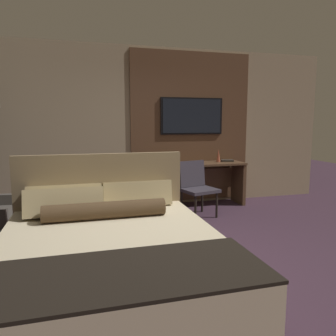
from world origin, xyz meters
The scene contains 9 objects.
ground_plane centered at (0.00, 0.00, 0.00)m, with size 16.00×16.00×0.00m, color #3D2838.
wall_back_tv_panel centered at (0.12, 2.59, 1.40)m, with size 7.20×0.09×2.80m.
bed centered at (-0.84, -0.41, 0.33)m, with size 1.87×2.23×1.15m.
desk centered at (0.94, 2.30, 0.52)m, with size 1.74×0.53×0.78m.
tv centered at (0.94, 2.52, 1.61)m, with size 1.17×0.04×0.66m.
desk_chair centered at (0.73, 1.71, 0.52)m, with size 0.62×0.61×0.88m.
vase_tall centered at (1.39, 2.32, 0.90)m, with size 0.07×0.07×0.23m.
vase_short centered at (0.42, 2.19, 0.88)m, with size 0.13×0.13×0.20m.
book centered at (1.58, 2.34, 0.79)m, with size 0.25×0.21×0.03m.
Camera 1 is at (-1.08, -3.16, 1.50)m, focal length 35.00 mm.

